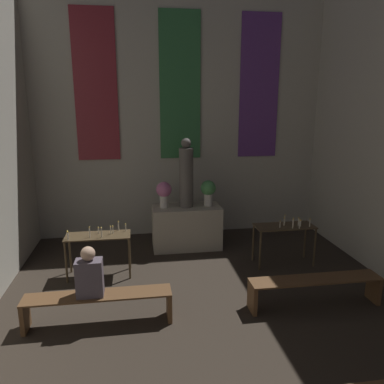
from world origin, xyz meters
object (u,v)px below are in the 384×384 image
candle_rack_left (98,241)px  candle_rack_right (285,231)px  flower_vase_right (208,190)px  altar (186,227)px  statue (186,175)px  pew_back_left (99,302)px  person_seated (89,274)px  flower_vase_left (164,192)px  pew_back_right (315,286)px

candle_rack_left → candle_rack_right: 3.46m
flower_vase_right → candle_rack_left: size_ratio=0.48×
altar → statue: size_ratio=1.00×
altar → pew_back_left: bearing=-120.8°
person_seated → altar: bearing=57.7°
statue → candle_rack_right: size_ratio=1.27×
altar → candle_rack_left: 2.07m
candle_rack_left → pew_back_left: 1.60m
candle_rack_left → flower_vase_right: bearing=27.2°
flower_vase_left → person_seated: size_ratio=0.77×
pew_back_right → person_seated: 3.34m
candle_rack_right → pew_back_right: 1.60m
statue → pew_back_left: (-1.61, -2.69, -1.24)m
pew_back_left → pew_back_right: 3.21m
candle_rack_left → statue: bearing=33.1°
statue → pew_back_right: bearing=-59.2°
flower_vase_left → person_seated: flower_vase_left is taller
candle_rack_right → pew_back_right: (-0.13, -1.56, -0.33)m
statue → candle_rack_left: statue is taller
flower_vase_right → person_seated: bearing=-128.9°
candle_rack_right → statue: bearing=146.9°
statue → person_seated: (-1.70, -2.69, -0.81)m
altar → flower_vase_left: (-0.47, 0.00, 0.78)m
flower_vase_right → person_seated: (-2.17, -2.69, -0.47)m
flower_vase_right → candle_rack_left: 2.53m
candle_rack_left → person_seated: (0.03, -1.56, 0.10)m
pew_back_right → flower_vase_left: bearing=127.6°
flower_vase_right → pew_back_left: flower_vase_right is taller
flower_vase_left → flower_vase_right: size_ratio=1.00×
altar → candle_rack_right: 2.08m
altar → flower_vase_right: bearing=0.0°
altar → pew_back_left: 3.13m
pew_back_left → person_seated: person_seated is taller
flower_vase_right → pew_back_right: flower_vase_right is taller
altar → person_seated: bearing=-122.3°
flower_vase_left → pew_back_left: bearing=-112.9°
person_seated → candle_rack_left: bearing=90.9°
statue → pew_back_left: size_ratio=0.71×
statue → flower_vase_right: statue is taller
altar → flower_vase_left: flower_vase_left is taller
statue → candle_rack_left: size_ratio=1.27×
candle_rack_left → person_seated: 1.57m
flower_vase_left → pew_back_left: flower_vase_left is taller
statue → flower_vase_left: statue is taller
candle_rack_right → person_seated: (-3.44, -1.56, 0.10)m
altar → flower_vase_right: flower_vase_right is taller
statue → pew_back_right: (1.61, -2.69, -1.24)m
person_seated → flower_vase_left: bearing=65.3°
candle_rack_left → flower_vase_left: bearing=41.8°
altar → person_seated: person_seated is taller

